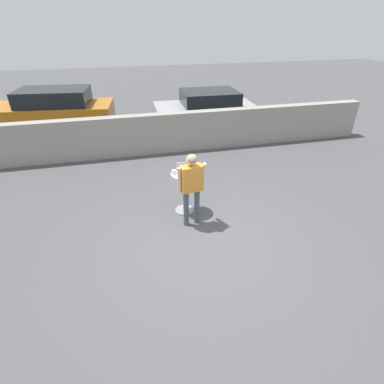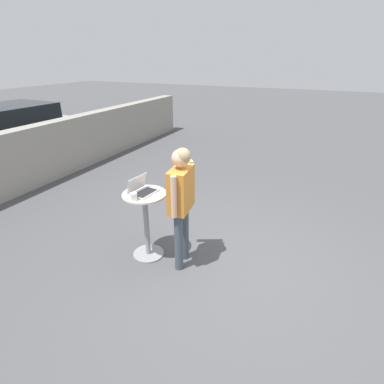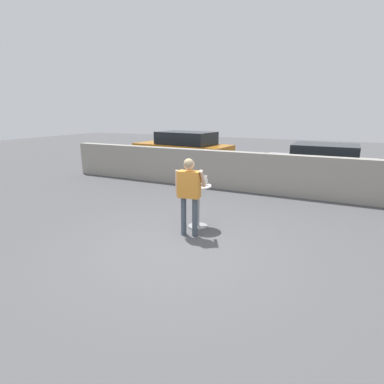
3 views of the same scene
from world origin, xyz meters
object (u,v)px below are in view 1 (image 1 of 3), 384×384
Objects in this scene: standing_person at (192,181)px; parked_car_further_down at (52,112)px; laptop at (184,171)px; parked_car_near_street at (206,109)px; coffee_mug at (174,172)px; cafe_table at (184,189)px.

parked_car_further_down is (-3.60, 6.75, -0.17)m from standing_person.
parked_car_near_street reaches higher than laptop.
parked_car_further_down is at bearing 118.16° from coffee_mug.
parked_car_further_down reaches higher than laptop.
coffee_mug is at bearing -61.84° from parked_car_further_down.
standing_person is at bearing -61.94° from parked_car_further_down.
standing_person reaches higher than parked_car_near_street.
parked_car_further_down is (-3.56, 6.24, 0.28)m from cafe_table.
standing_person is at bearing -86.79° from laptop.
parked_car_near_street is at bearing -5.23° from parked_car_further_down.
parked_car_near_street is (2.09, 6.23, -0.30)m from standing_person.
laptop is 7.16m from parked_car_further_down.
parked_car_near_street is at bearing 67.60° from coffee_mug.
cafe_table is at bearing 94.02° from standing_person.
standing_person reaches higher than coffee_mug.
standing_person is 0.41× the size of parked_car_near_street.
parked_car_near_street reaches higher than cafe_table.
cafe_table is 2.55× the size of laptop.
parked_car_further_down is at bearing 119.89° from laptop.
cafe_table is 6.10m from parked_car_near_street.
laptop is 3.19× the size of coffee_mug.
standing_person is (0.26, -0.52, 0.02)m from coffee_mug.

